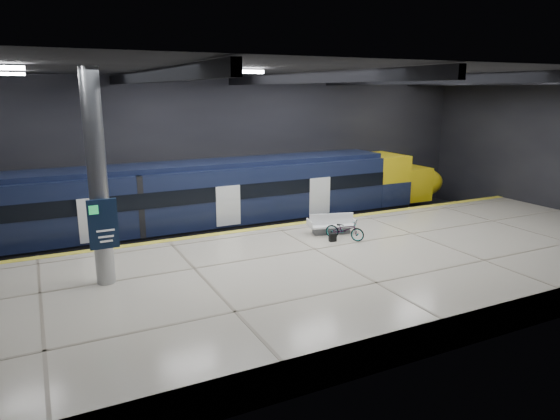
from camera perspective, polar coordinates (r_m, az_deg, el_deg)
ground at (r=21.28m, az=2.61°, el=-6.53°), size 30.00×30.00×0.00m
room_shell at (r=20.05m, az=2.78°, el=9.01°), size 30.10×16.10×8.05m
platform at (r=19.08m, az=6.29°, el=-7.26°), size 30.00×11.00×1.10m
safety_strip at (r=23.27m, az=-0.64°, el=-1.89°), size 30.00×0.40×0.01m
rails at (r=25.96m, az=-3.28°, el=-2.61°), size 30.00×1.52×0.16m
train at (r=24.49m, az=-9.74°, el=1.00°), size 29.40×2.84×3.79m
bench at (r=22.21m, az=5.87°, el=-1.88°), size 2.20×1.34×0.91m
bicycle at (r=21.33m, az=7.42°, el=-2.22°), size 1.51×1.71×0.89m
pannier_bag at (r=21.09m, az=6.04°, el=-3.13°), size 0.32×0.22×0.35m
info_column at (r=16.76m, az=-20.08°, el=2.96°), size 0.90×0.78×6.90m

